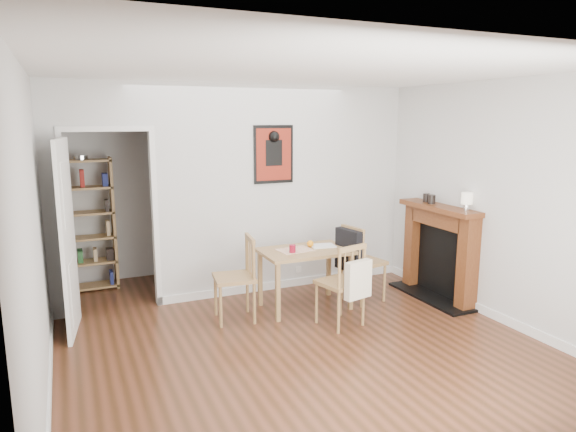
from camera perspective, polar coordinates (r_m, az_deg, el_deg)
name	(u,v)px	position (r m, az deg, el deg)	size (l,w,h in m)	color
ground	(287,332)	(5.47, -0.09, -12.81)	(5.20, 5.20, 0.00)	#572D1C
room_shell	(251,192)	(6.36, -4.14, 2.70)	(5.20, 5.20, 5.20)	#BBBBB9
dining_table	(305,257)	(5.95, 1.92, -4.54)	(1.03, 0.65, 0.70)	#A7784E
chair_left	(234,279)	(5.66, -6.01, -6.95)	(0.53, 0.53, 0.94)	#986E47
chair_right	(362,262)	(6.28, 8.23, -5.04)	(0.61, 0.55, 0.94)	#986E47
chair_front	(341,283)	(5.53, 5.91, -7.46)	(0.55, 0.59, 0.91)	#986E47
bookshelf	(86,226)	(7.04, -21.57, -1.01)	(0.72, 0.29, 1.71)	#A7784E
fireplace	(440,249)	(6.58, 16.51, -3.50)	(0.45, 1.25, 1.16)	brown
red_glass	(292,249)	(5.78, 0.50, -3.66)	(0.07, 0.07, 0.09)	maroon
orange_fruit	(310,244)	(6.05, 2.49, -3.09)	(0.08, 0.08, 0.08)	orange
placemat	(295,250)	(5.91, 0.77, -3.79)	(0.39, 0.29, 0.00)	beige
notebook	(323,246)	(6.09, 3.89, -3.32)	(0.28, 0.21, 0.01)	white
mantel_lamp	(467,199)	(6.16, 19.26, 1.75)	(0.13, 0.13, 0.20)	silver
ceramic_jar_a	(432,199)	(6.53, 15.68, 1.80)	(0.09, 0.09, 0.11)	black
ceramic_jar_b	(426,198)	(6.66, 15.13, 1.98)	(0.09, 0.09, 0.11)	black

